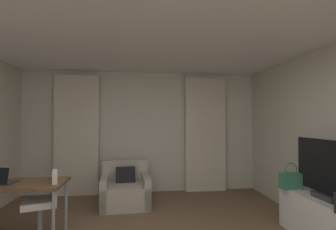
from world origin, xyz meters
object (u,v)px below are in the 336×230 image
Objects in this scene: armchair at (125,190)px; desk at (7,188)px; laptop at (0,180)px; tv_flatscreen at (327,171)px; handbag_primary at (291,180)px; tv_console at (328,223)px; desk_chair at (44,210)px.

desk is at bearing -138.16° from armchair.
laptop is at bearing -149.84° from desk.
armchair is 0.85× the size of tv_flatscreen.
laptop is at bearing 172.44° from tv_flatscreen.
armchair is at bearing 41.39° from laptop.
handbag_primary is at bearing 106.53° from tv_flatscreen.
desk is 3.82× the size of handbag_primary.
tv_flatscreen is (3.98, -0.58, 0.24)m from desk.
desk is 1.04× the size of tv_console.
tv_flatscreen is at bearing -73.47° from handbag_primary.
armchair is 3.15m from tv_console.
handbag_primary is (3.38, -0.04, 0.30)m from desk_chair.
desk is at bearing 171.77° from tv_flatscreen.
desk_chair is 3.61m from tv_flatscreen.
tv_console is 3.68× the size of handbag_primary.
armchair is 2.06m from laptop.
tv_console is (4.05, -0.53, -0.51)m from laptop.
armchair is 3.22m from tv_flatscreen.
desk_chair is at bearing -2.40° from desk.
desk is (-1.43, -1.28, 0.43)m from armchair.
desk_chair reaches higher than desk.
armchair is at bearing 144.16° from tv_console.
armchair is 0.65× the size of desk.
desk is 0.54m from desk_chair.
desk is at bearing 179.06° from handbag_primary.
armchair is 1.04× the size of desk_chair.
laptop reaches higher than desk.
tv_console is at bearing -8.08° from desk.
desk is at bearing 171.92° from tv_console.
desk is at bearing 177.60° from desk_chair.
tv_flatscreen reaches higher than tv_console.
handbag_primary is (3.83, -0.06, 0.01)m from desk.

